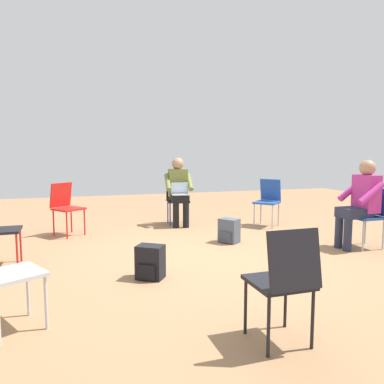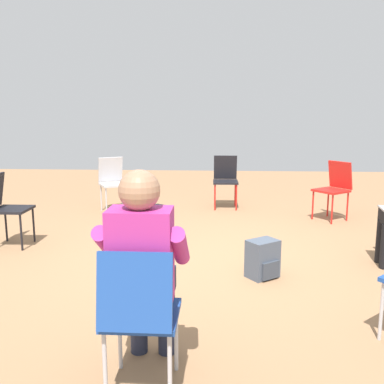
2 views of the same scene
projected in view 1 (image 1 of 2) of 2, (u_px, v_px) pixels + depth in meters
ground_plane at (206, 255)px, 4.90m from camera, size 14.29×14.29×0.00m
chair_north at (284, 277)px, 2.57m from camera, size 0.41×0.44×0.85m
chair_south at (177, 197)px, 7.03m from camera, size 0.44×0.48×0.85m
chair_northeast at (2, 268)px, 2.76m from camera, size 0.57×0.55×0.85m
chair_west at (369, 213)px, 5.27m from camera, size 0.44×0.40×0.85m
chair_southeast at (66, 205)px, 6.04m from camera, size 0.58×0.58×0.85m
chair_southwest at (268, 199)px, 6.81m from camera, size 0.59×0.58×0.85m
person_with_laptop at (179, 188)px, 6.85m from camera, size 0.53×0.55×1.24m
person_in_magenta at (360, 199)px, 5.20m from camera, size 0.52×0.49×1.24m
backpack_near_laptop_user at (150, 264)px, 4.00m from camera, size 0.34×0.32×0.36m
backpack_by_empty_chair at (229, 232)px, 5.57m from camera, size 0.33×0.34×0.36m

